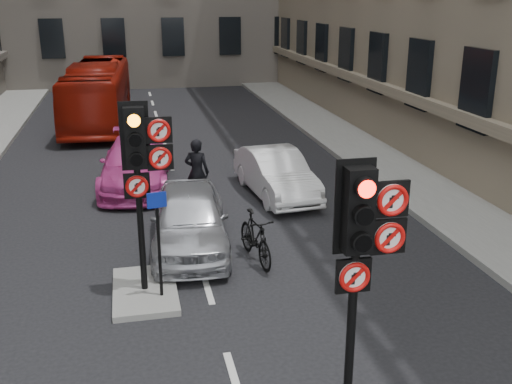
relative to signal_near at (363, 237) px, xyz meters
name	(u,v)px	position (x,y,z in m)	size (l,w,h in m)	color
pavement_right	(396,166)	(5.71, 11.01, -2.50)	(3.00, 50.00, 0.16)	gray
centre_island	(145,291)	(-2.69, 4.01, -2.52)	(1.20, 2.00, 0.12)	gray
signal_near	(363,237)	(0.00, 0.00, 0.00)	(0.91, 0.40, 3.58)	black
signal_far	(141,158)	(-2.60, 4.00, 0.12)	(0.91, 0.40, 3.58)	black
car_silver	(189,218)	(-1.59, 6.01, -1.88)	(1.67, 4.15, 1.41)	#AAACB2
car_white	(276,173)	(1.19, 9.18, -1.93)	(1.38, 3.96, 1.30)	silver
car_pink	(135,164)	(-2.66, 10.89, -1.90)	(1.92, 4.73, 1.37)	#C63A8D
bus_red	(98,93)	(-3.99, 20.34, -1.26)	(2.22, 9.50, 2.65)	maroon
motorcycle	(255,238)	(-0.30, 5.01, -2.04)	(0.51, 1.79, 1.08)	black
motorcyclist	(197,172)	(-1.07, 8.87, -1.67)	(0.67, 0.44, 1.83)	black
info_sign	(158,230)	(-2.39, 3.65, -1.15)	(0.35, 0.13, 2.04)	black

